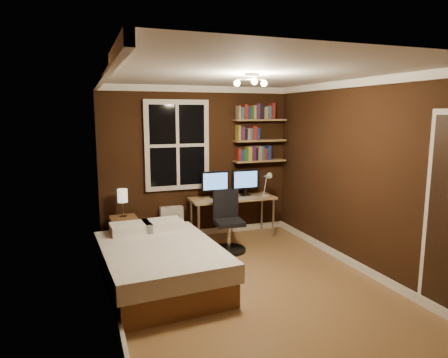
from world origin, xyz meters
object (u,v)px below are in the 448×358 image
object	(u,v)px
bed	(160,264)
desk	(232,201)
office_chair	(228,229)
monitor_right	(245,183)
nightstand	(124,233)
monitor_left	(215,185)
desk_lamp	(267,184)
radiator	(172,223)
bedside_lamp	(123,203)

from	to	relation	value
bed	desk	xyz separation A→B (m)	(1.52, 1.51, 0.35)
office_chair	monitor_right	bearing A→B (deg)	55.44
desk	monitor_right	distance (m)	0.39
nightstand	monitor_left	distance (m)	1.64
nightstand	monitor_left	world-z (taller)	monitor_left
nightstand	desk_lamp	distance (m)	2.44
nightstand	office_chair	xyz separation A→B (m)	(1.47, -0.65, 0.09)
radiator	monitor_left	distance (m)	0.96
desk	office_chair	xyz separation A→B (m)	(-0.31, -0.63, -0.28)
monitor_left	desk_lamp	xyz separation A→B (m)	(0.85, -0.23, 0.00)
monitor_left	monitor_right	world-z (taller)	same
desk	desk_lamp	world-z (taller)	desk_lamp
bedside_lamp	monitor_right	xyz separation A→B (m)	(2.05, 0.05, 0.19)
desk_lamp	office_chair	distance (m)	1.14
bed	monitor_left	distance (m)	2.11
monitor_left	monitor_right	bearing A→B (deg)	0.00
desk_lamp	monitor_left	bearing A→B (deg)	164.99
bed	nightstand	world-z (taller)	bed
desk_lamp	office_chair	xyz separation A→B (m)	(-0.88, -0.48, -0.56)
monitor_left	monitor_right	distance (m)	0.54
monitor_left	monitor_right	xyz separation A→B (m)	(0.54, 0.00, 0.00)
nightstand	bedside_lamp	size ratio (longest dim) A/B	1.14
nightstand	desk	world-z (taller)	desk
nightstand	desk	distance (m)	1.82
office_chair	bed	bearing A→B (deg)	-139.06
monitor_right	bed	bearing A→B (deg)	-138.36
bedside_lamp	radiator	distance (m)	0.91
desk	monitor_left	xyz separation A→B (m)	(-0.28, 0.07, 0.28)
bed	desk_lamp	distance (m)	2.56
bedside_lamp	desk	xyz separation A→B (m)	(1.78, -0.02, -0.10)
bed	radiator	size ratio (longest dim) A/B	3.46
desk	bed	bearing A→B (deg)	-135.11
monitor_left	radiator	bearing A→B (deg)	171.20
bed	desk	distance (m)	2.17
office_chair	desk	bearing A→B (deg)	68.46
bedside_lamp	monitor_left	size ratio (longest dim) A/B	0.93
desk	monitor_right	size ratio (longest dim) A/B	3.06
bed	nightstand	xyz separation A→B (m)	(-0.27, 1.53, -0.02)
nightstand	desk_lamp	xyz separation A→B (m)	(2.35, -0.17, 0.65)
monitor_right	desk_lamp	world-z (taller)	same
office_chair	bedside_lamp	bearing A→B (deg)	160.97
radiator	desk	bearing A→B (deg)	-10.38
radiator	bedside_lamp	bearing A→B (deg)	-168.15
desk	desk_lamp	bearing A→B (deg)	-15.33
desk	monitor_left	size ratio (longest dim) A/B	3.06
nightstand	desk_lamp	bearing A→B (deg)	-6.21
bed	monitor_right	distance (m)	2.46
desk_lamp	bed	bearing A→B (deg)	-146.93
bed	monitor_left	size ratio (longest dim) A/B	4.12
monitor_right	desk	bearing A→B (deg)	-164.83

